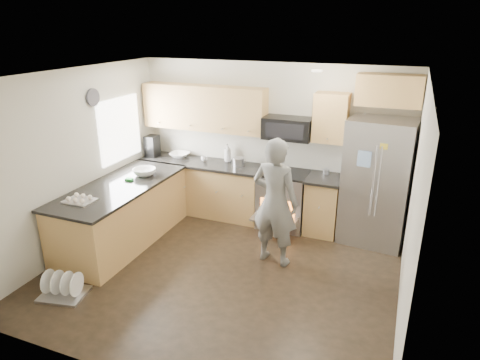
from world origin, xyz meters
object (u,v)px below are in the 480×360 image
at_px(refrigerator, 377,182).
at_px(dish_rack, 63,289).
at_px(stove_range, 284,187).
at_px(person, 275,202).

height_order(refrigerator, dish_rack, refrigerator).
bearing_deg(refrigerator, stove_range, -173.97).
height_order(stove_range, refrigerator, refrigerator).
bearing_deg(dish_rack, stove_range, 56.10).
relative_size(stove_range, refrigerator, 0.94).
bearing_deg(person, dish_rack, 47.25).
xyz_separation_m(refrigerator, dish_rack, (-3.37, -2.91, -0.86)).
distance_m(stove_range, refrigerator, 1.45).
distance_m(stove_range, person, 1.19).
bearing_deg(dish_rack, person, 39.13).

